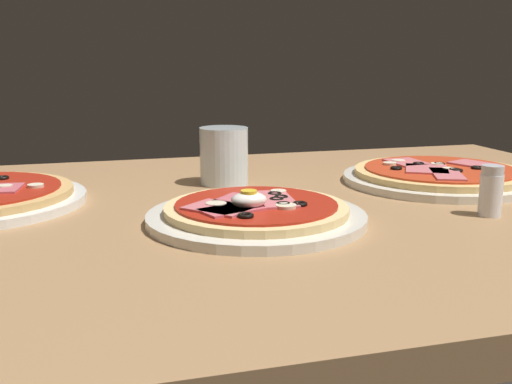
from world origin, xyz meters
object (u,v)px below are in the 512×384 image
Objects in this scene: dining_table at (259,277)px; pizza_across_right at (440,176)px; pizza_foreground at (256,213)px; salt_shaker at (491,191)px; water_glass_near at (224,160)px.

dining_table is 0.36m from pizza_across_right.
salt_shaker reaches higher than pizza_foreground.
salt_shaker is at bearing -45.82° from water_glass_near.
water_glass_near is at bearing 165.46° from pizza_across_right.
water_glass_near is 0.41m from salt_shaker.
water_glass_near reaches higher than dining_table.
pizza_across_right is 0.22m from salt_shaker.
dining_table is at bearing 154.42° from salt_shaker.
pizza_across_right is at bearing 75.26° from salt_shaker.
salt_shaker is (-0.05, -0.21, 0.02)m from pizza_across_right.
pizza_across_right reaches higher than dining_table.
pizza_foreground is at bearing 170.51° from salt_shaker.
water_glass_near is (-0.01, 0.16, 0.14)m from dining_table.
dining_table is 0.22m from water_glass_near.
dining_table is 4.67× the size of pizza_foreground.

